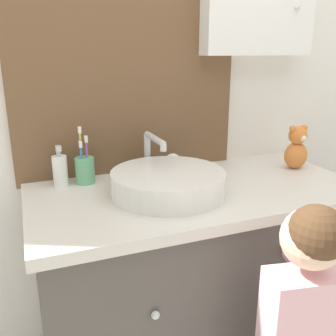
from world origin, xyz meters
The scene contains 6 objects.
wall_back centered at (0.01, 0.62, 1.28)m, with size 3.20×0.18×2.50m.
vanity_counter centered at (0.00, 0.31, 0.44)m, with size 1.13×0.57×0.87m.
sink_basin centered at (-0.11, 0.30, 0.91)m, with size 0.37×0.43×0.17m.
toothbrush_holder centered at (-0.35, 0.51, 0.92)m, with size 0.07×0.07×0.20m.
soap_dispenser centered at (-0.43, 0.51, 0.93)m, with size 0.05×0.05×0.14m.
teddy_bear centered at (0.46, 0.38, 0.95)m, with size 0.10×0.08×0.18m.
Camera 1 is at (-0.54, -0.77, 1.32)m, focal length 40.00 mm.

